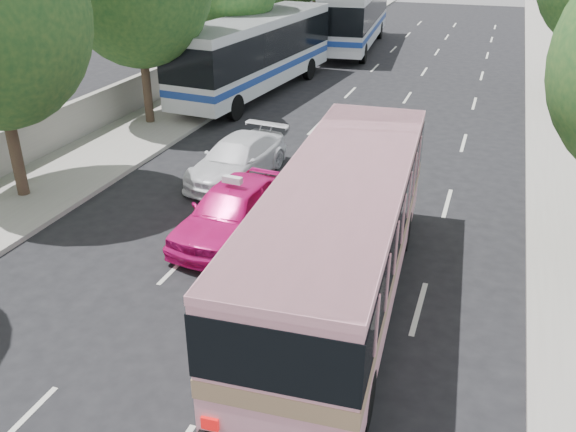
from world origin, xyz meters
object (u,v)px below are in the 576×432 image
at_px(pink_taxi, 234,210).
at_px(tour_coach_front, 256,48).
at_px(white_pickup, 237,159).
at_px(tour_coach_rear, 356,12).
at_px(pink_bus, 342,226).

height_order(pink_taxi, tour_coach_front, tour_coach_front).
relative_size(pink_taxi, tour_coach_front, 0.37).
relative_size(pink_taxi, white_pickup, 1.00).
xyz_separation_m(white_pickup, tour_coach_front, (-3.53, 10.51, 1.56)).
bearing_deg(tour_coach_front, white_pickup, -66.00).
height_order(tour_coach_front, tour_coach_rear, tour_coach_rear).
xyz_separation_m(pink_bus, white_pickup, (-5.20, 6.21, -1.33)).
height_order(white_pickup, tour_coach_rear, tour_coach_rear).
xyz_separation_m(pink_taxi, tour_coach_rear, (-3.33, 27.66, 1.53)).
distance_m(white_pickup, tour_coach_rear, 23.86).
bearing_deg(tour_coach_rear, tour_coach_front, -102.87).
bearing_deg(tour_coach_rear, pink_bus, -82.10).
bearing_deg(pink_taxi, pink_bus, -27.23).
distance_m(pink_bus, tour_coach_rear, 30.74).
bearing_deg(pink_taxi, white_pickup, 117.42).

